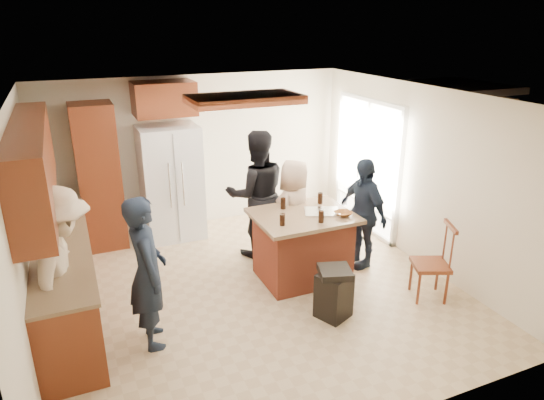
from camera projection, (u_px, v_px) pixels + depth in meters
name	position (u px, v px, depth m)	size (l,w,h in m)	color
room_shell	(440.00, 159.00, 9.03)	(8.00, 5.20, 5.00)	tan
person_front_left	(147.00, 272.00, 5.03)	(0.61, 0.45, 1.68)	#17202F
person_behind_left	(257.00, 194.00, 6.99)	(0.91, 0.56, 1.88)	black
person_behind_right	(294.00, 212.00, 6.84)	(0.74, 0.48, 1.51)	tan
person_side_right	(362.00, 213.00, 6.73)	(0.92, 0.47, 1.57)	#192333
person_counter	(65.00, 271.00, 4.94)	(1.16, 0.54, 1.79)	tan
left_cabinetry	(55.00, 241.00, 5.48)	(0.64, 3.00, 2.30)	maroon
back_wall_units	(116.00, 157.00, 7.21)	(1.80, 0.60, 2.45)	maroon
refrigerator	(171.00, 183.00, 7.60)	(0.90, 0.76, 1.80)	white
kitchen_island	(302.00, 246.00, 6.46)	(1.28, 1.03, 0.93)	#A4422A
island_items	(321.00, 211.00, 6.29)	(1.01, 0.68, 0.15)	silver
trash_bin	(334.00, 292.00, 5.65)	(0.45, 0.45, 0.63)	black
spindle_chair	(432.00, 265.00, 6.00)	(0.55, 0.55, 0.99)	maroon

